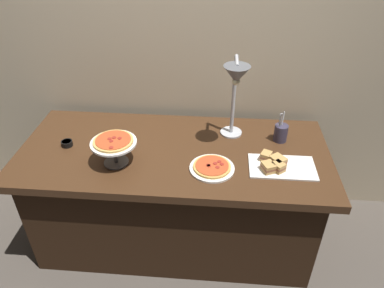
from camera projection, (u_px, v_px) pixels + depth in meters
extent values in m
plane|color=#4C443D|center=(177.00, 234.00, 2.63)|extent=(8.00, 8.00, 0.00)
cube|color=#C6B593|center=(181.00, 52.00, 2.36)|extent=(4.40, 0.04, 2.40)
cube|color=#422816|center=(174.00, 153.00, 2.22)|extent=(1.90, 0.84, 0.05)
cube|color=black|center=(175.00, 199.00, 2.43)|extent=(1.75, 0.74, 0.71)
cylinder|color=#B7BABF|center=(231.00, 132.00, 2.36)|extent=(0.14, 0.14, 0.01)
cylinder|color=#B7BABF|center=(234.00, 96.00, 2.21)|extent=(0.02, 0.02, 0.52)
cylinder|color=#B7BABF|center=(237.00, 61.00, 2.00)|extent=(0.02, 0.15, 0.02)
cone|color=#595B60|center=(237.00, 75.00, 1.96)|extent=(0.15, 0.15, 0.10)
sphere|color=#F9EAB2|center=(236.00, 81.00, 1.98)|extent=(0.04, 0.04, 0.04)
cylinder|color=white|center=(212.00, 168.00, 2.04)|extent=(0.26, 0.26, 0.01)
cylinder|color=gold|center=(212.00, 167.00, 2.04)|extent=(0.21, 0.21, 0.01)
cylinder|color=#B74723|center=(212.00, 165.00, 2.03)|extent=(0.19, 0.19, 0.00)
cylinder|color=maroon|center=(219.00, 162.00, 2.06)|extent=(0.02, 0.02, 0.00)
cylinder|color=maroon|center=(208.00, 165.00, 2.03)|extent=(0.02, 0.02, 0.00)
cylinder|color=maroon|center=(215.00, 163.00, 2.04)|extent=(0.02, 0.02, 0.00)
cylinder|color=maroon|center=(209.00, 166.00, 2.03)|extent=(0.02, 0.02, 0.00)
cylinder|color=maroon|center=(217.00, 167.00, 2.01)|extent=(0.02, 0.02, 0.00)
cylinder|color=maroon|center=(222.00, 164.00, 2.04)|extent=(0.02, 0.02, 0.00)
cylinder|color=#595B60|center=(115.00, 153.00, 2.06)|extent=(0.02, 0.02, 0.13)
cylinder|color=#595B60|center=(116.00, 162.00, 2.09)|extent=(0.14, 0.14, 0.01)
cylinder|color=white|center=(114.00, 143.00, 2.02)|extent=(0.26, 0.26, 0.01)
cylinder|color=#DBA856|center=(113.00, 141.00, 2.01)|extent=(0.22, 0.22, 0.01)
cylinder|color=#B74723|center=(113.00, 140.00, 2.01)|extent=(0.20, 0.20, 0.00)
cylinder|color=maroon|center=(111.00, 141.00, 1.99)|extent=(0.02, 0.02, 0.00)
cylinder|color=maroon|center=(120.00, 138.00, 2.01)|extent=(0.02, 0.02, 0.00)
cylinder|color=maroon|center=(111.00, 148.00, 1.94)|extent=(0.02, 0.02, 0.00)
cylinder|color=maroon|center=(114.00, 138.00, 2.02)|extent=(0.02, 0.02, 0.00)
cylinder|color=maroon|center=(110.00, 139.00, 2.01)|extent=(0.02, 0.02, 0.00)
cube|color=white|center=(282.00, 167.00, 2.05)|extent=(0.38, 0.22, 0.01)
cube|color=tan|center=(278.00, 163.00, 2.06)|extent=(0.11, 0.11, 0.02)
cube|color=brown|center=(278.00, 161.00, 2.05)|extent=(0.11, 0.11, 0.01)
cube|color=tan|center=(278.00, 159.00, 2.04)|extent=(0.11, 0.11, 0.02)
cube|color=tan|center=(268.00, 169.00, 2.01)|extent=(0.09, 0.09, 0.02)
cube|color=brown|center=(268.00, 167.00, 2.00)|extent=(0.09, 0.09, 0.01)
cube|color=tan|center=(269.00, 165.00, 2.00)|extent=(0.09, 0.09, 0.02)
cube|color=tan|center=(266.00, 158.00, 2.10)|extent=(0.08, 0.08, 0.02)
cube|color=brown|center=(266.00, 156.00, 2.09)|extent=(0.08, 0.08, 0.01)
cube|color=tan|center=(266.00, 154.00, 2.08)|extent=(0.08, 0.08, 0.02)
cube|color=tan|center=(278.00, 169.00, 2.02)|extent=(0.09, 0.09, 0.02)
cube|color=brown|center=(278.00, 167.00, 2.01)|extent=(0.09, 0.09, 0.01)
cube|color=tan|center=(279.00, 165.00, 2.00)|extent=(0.09, 0.09, 0.02)
cylinder|color=black|center=(67.00, 143.00, 2.23)|extent=(0.07, 0.07, 0.03)
cylinder|color=#562D14|center=(67.00, 142.00, 2.22)|extent=(0.06, 0.06, 0.01)
cylinder|color=#383347|center=(281.00, 133.00, 2.26)|extent=(0.08, 0.08, 0.11)
cylinder|color=#B7BABF|center=(279.00, 125.00, 2.21)|extent=(0.02, 0.02, 0.17)
cylinder|color=#B7BABF|center=(282.00, 124.00, 2.23)|extent=(0.02, 0.03, 0.16)
cylinder|color=#B7BABF|center=(280.00, 125.00, 2.21)|extent=(0.02, 0.04, 0.18)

